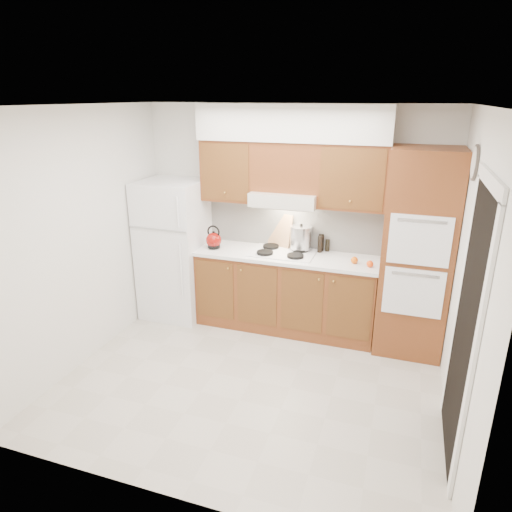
{
  "coord_description": "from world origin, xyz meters",
  "views": [
    {
      "loc": [
        1.27,
        -3.65,
        2.68
      ],
      "look_at": [
        -0.1,
        0.45,
        1.15
      ],
      "focal_mm": 32.0,
      "sensor_mm": 36.0,
      "label": 1
    }
  ],
  "objects_px": {
    "oven_cabinet": "(417,254)",
    "stock_pot": "(301,238)",
    "fridge": "(175,249)",
    "kettle": "(214,240)"
  },
  "relations": [
    {
      "from": "oven_cabinet",
      "to": "stock_pot",
      "type": "bearing_deg",
      "value": 171.55
    },
    {
      "from": "stock_pot",
      "to": "fridge",
      "type": "bearing_deg",
      "value": -171.7
    },
    {
      "from": "fridge",
      "to": "stock_pot",
      "type": "bearing_deg",
      "value": 8.3
    },
    {
      "from": "fridge",
      "to": "oven_cabinet",
      "type": "relative_size",
      "value": 0.78
    },
    {
      "from": "fridge",
      "to": "kettle",
      "type": "distance_m",
      "value": 0.58
    },
    {
      "from": "oven_cabinet",
      "to": "kettle",
      "type": "relative_size",
      "value": 11.86
    },
    {
      "from": "fridge",
      "to": "kettle",
      "type": "relative_size",
      "value": 9.27
    },
    {
      "from": "fridge",
      "to": "oven_cabinet",
      "type": "distance_m",
      "value": 2.86
    },
    {
      "from": "kettle",
      "to": "fridge",
      "type": "bearing_deg",
      "value": 169.18
    },
    {
      "from": "oven_cabinet",
      "to": "stock_pot",
      "type": "height_order",
      "value": "oven_cabinet"
    }
  ]
}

